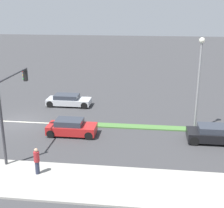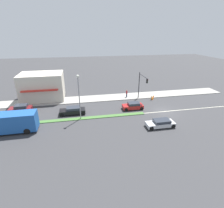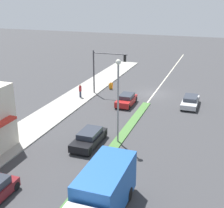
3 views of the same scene
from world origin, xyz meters
name	(u,v)px [view 3 (image 3 of 3)]	position (x,y,z in m)	size (l,w,h in m)	color
ground_plane	(106,158)	(0.00, 18.00, 0.00)	(160.00, 160.00, 0.00)	#38383A
sidewalk_right	(9,143)	(9.00, 18.50, 0.06)	(4.00, 73.00, 0.12)	#9E9B93
lane_marking_center	(154,94)	(0.00, 0.00, 0.00)	(0.16, 60.00, 0.01)	beige
traffic_signal_main	(104,65)	(6.12, 2.37, 3.90)	(4.59, 0.34, 5.60)	#333338
street_lamp	(118,91)	(0.00, 15.04, 4.78)	(0.44, 0.44, 7.37)	gray
pedestrian	(80,91)	(8.43, 4.78, 0.99)	(0.34, 0.34, 1.66)	#282D42
warning_aframe_sign	(111,86)	(6.16, -0.30, 0.43)	(0.45, 0.53, 0.84)	orange
delivery_truck	(100,196)	(-2.20, 24.78, 1.47)	(2.44, 7.50, 2.87)	silver
hatchback_red	(126,100)	(2.20, 5.29, 0.62)	(1.73, 3.81, 1.28)	#AD1E1E
suv_black	(89,138)	(2.20, 16.35, 0.63)	(1.83, 4.42, 1.29)	black
sedan_silver	(190,101)	(-5.00, 3.16, 0.58)	(1.77, 4.37, 1.17)	#B7BABF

